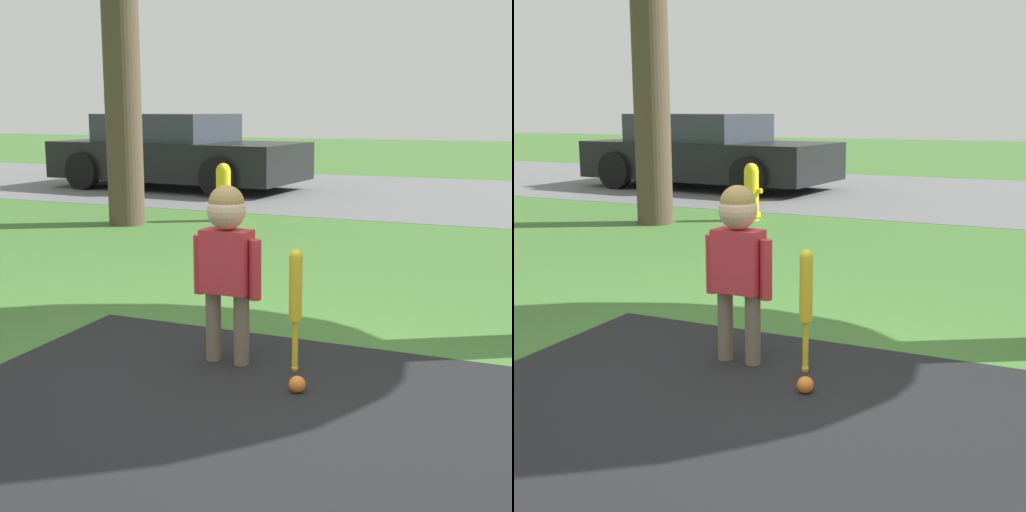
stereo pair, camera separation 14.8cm
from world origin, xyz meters
TOP-DOWN VIEW (x-y plane):
  - ground_plane at (0.00, 0.00)m, footprint 60.00×60.00m
  - street_strip at (0.00, 8.74)m, footprint 40.00×6.00m
  - child at (-0.44, 0.48)m, footprint 0.40×0.21m
  - baseball_bat at (-0.05, 0.49)m, footprint 0.07×0.07m
  - sports_ball at (0.05, 0.22)m, footprint 0.08×0.08m
  - fire_hydrant at (-2.64, 5.06)m, footprint 0.26×0.23m
  - parked_car at (-5.03, 8.16)m, footprint 4.47×2.30m

SIDE VIEW (x-z plane):
  - ground_plane at x=0.00m, z-range 0.00..0.00m
  - street_strip at x=0.00m, z-range 0.00..0.01m
  - sports_ball at x=0.05m, z-range 0.00..0.08m
  - fire_hydrant at x=-2.64m, z-range -0.01..0.71m
  - baseball_bat at x=-0.05m, z-range 0.10..0.76m
  - parked_car at x=-5.03m, z-range -0.03..1.26m
  - child at x=-0.44m, z-range 0.14..1.12m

